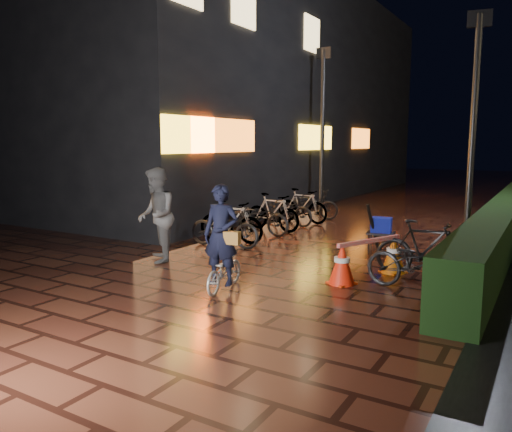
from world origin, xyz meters
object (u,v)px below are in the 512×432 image
Objects in this scene: cyclist at (223,251)px; traffic_barrier at (369,259)px; cart_assembly at (381,227)px; bystander_person at (156,215)px.

traffic_barrier is (1.81, 1.96, -0.29)m from cyclist.
cart_assembly is at bearing 102.13° from traffic_barrier.
cyclist is (2.28, -0.96, -0.31)m from bystander_person.
traffic_barrier is 2.28m from cart_assembly.
cart_assembly is (-0.48, 2.22, 0.21)m from traffic_barrier.
cyclist is 1.58× the size of cart_assembly.
cyclist is 2.69m from traffic_barrier.
traffic_barrier is (4.09, 1.00, -0.60)m from bystander_person.
bystander_person is 4.86m from cart_assembly.
cart_assembly is at bearing 72.29° from cyclist.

